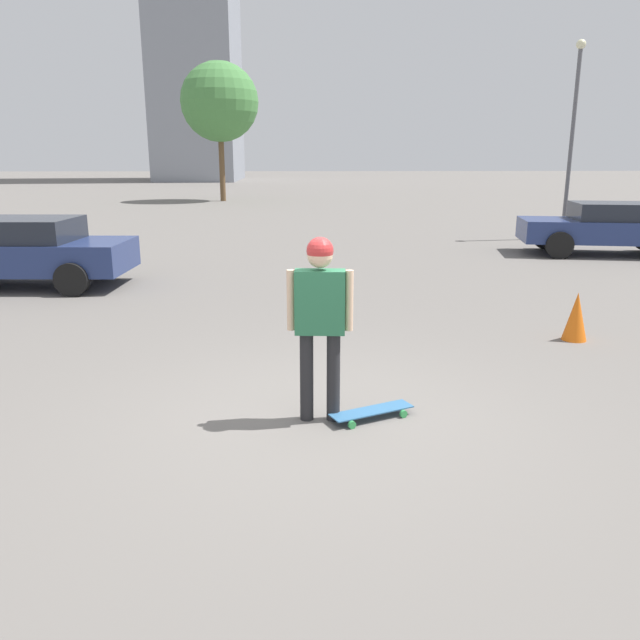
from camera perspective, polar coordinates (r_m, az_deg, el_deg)
name	(u,v)px	position (r m, az deg, el deg)	size (l,w,h in m)	color
ground_plane	(320,419)	(6.14, 0.00, -9.05)	(220.00, 220.00, 0.00)	slate
person	(320,309)	(5.79, 0.00, 1.00)	(0.25, 0.62, 1.77)	#262628
skateboard	(372,412)	(6.15, 4.76, -8.35)	(0.54, 0.86, 0.09)	#336693
car_parked_near	(25,251)	(13.48, -25.40, 5.72)	(2.10, 4.11, 1.34)	navy
car_parked_far	(608,227)	(17.92, 24.81, 7.72)	(2.51, 4.52, 1.34)	navy
tree_distant	(220,102)	(37.31, -9.17, 19.07)	(4.35, 4.35, 7.63)	brown
traffic_cone	(576,316)	(9.31, 22.36, 0.31)	(0.34, 0.34, 0.68)	orange
lamp_post	(573,126)	(20.91, 22.13, 16.14)	(0.28, 0.28, 5.77)	#59595E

